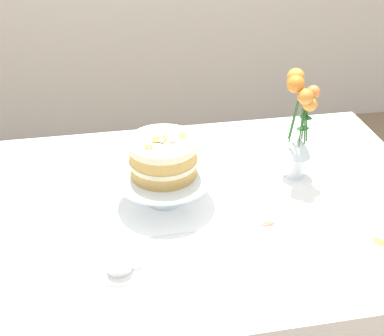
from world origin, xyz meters
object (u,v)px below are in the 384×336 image
(flower_vase, at_px, (299,128))
(teacup, at_px, (119,263))
(layer_cake, at_px, (163,157))
(dining_table, at_px, (211,229))
(cake_stand, at_px, (164,178))

(flower_vase, xyz_separation_m, teacup, (-0.58, -0.34, -0.15))
(layer_cake, xyz_separation_m, flower_vase, (0.43, 0.07, 0.02))
(dining_table, relative_size, cake_stand, 4.83)
(cake_stand, xyz_separation_m, teacup, (-0.15, -0.28, -0.06))
(layer_cake, bearing_deg, teacup, -118.58)
(dining_table, bearing_deg, cake_stand, 160.65)
(dining_table, bearing_deg, teacup, -141.34)
(dining_table, distance_m, flower_vase, 0.41)
(cake_stand, height_order, teacup, cake_stand)
(layer_cake, height_order, teacup, layer_cake)
(flower_vase, bearing_deg, layer_cake, -171.01)
(dining_table, height_order, cake_stand, cake_stand)
(cake_stand, bearing_deg, layer_cake, -138.21)
(dining_table, height_order, flower_vase, flower_vase)
(cake_stand, bearing_deg, flower_vase, 8.98)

